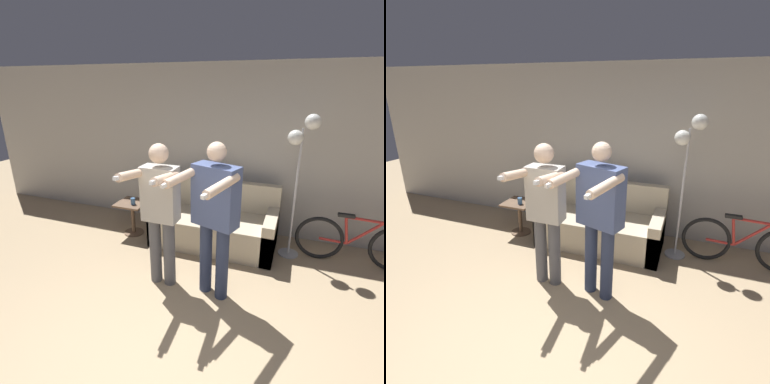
% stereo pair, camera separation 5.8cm
% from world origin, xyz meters
% --- Properties ---
extents(wall_back, '(10.00, 0.05, 2.60)m').
position_xyz_m(wall_back, '(0.00, 3.08, 1.30)').
color(wall_back, '#B7B2A8').
rests_on(wall_back, ground_plane).
extents(couch, '(1.80, 0.86, 0.90)m').
position_xyz_m(couch, '(-0.26, 2.48, 0.29)').
color(couch, beige).
rests_on(couch, ground_plane).
extents(person_left, '(0.47, 0.67, 1.70)m').
position_xyz_m(person_left, '(-0.58, 1.31, 0.98)').
color(person_left, '#56565B').
rests_on(person_left, ground_plane).
extents(person_right, '(0.68, 0.79, 1.76)m').
position_xyz_m(person_right, '(0.05, 1.31, 1.03)').
color(person_right, '#2D3856').
rests_on(person_right, ground_plane).
extents(cat, '(0.42, 0.14, 0.18)m').
position_xyz_m(cat, '(-0.38, 2.80, 0.98)').
color(cat, '#B7AD9E').
rests_on(cat, couch).
extents(floor_lamp, '(0.37, 0.28, 1.95)m').
position_xyz_m(floor_lamp, '(0.83, 2.51, 1.52)').
color(floor_lamp, '#B2B2B7').
rests_on(floor_lamp, ground_plane).
extents(side_table, '(0.45, 0.45, 0.53)m').
position_xyz_m(side_table, '(-1.58, 2.32, 0.38)').
color(side_table, brown).
rests_on(side_table, ground_plane).
extents(cup, '(0.07, 0.07, 0.10)m').
position_xyz_m(cup, '(-1.52, 2.25, 0.58)').
color(cup, '#3D6693').
rests_on(cup, side_table).
extents(bicycle, '(1.53, 0.07, 0.71)m').
position_xyz_m(bicycle, '(1.65, 2.54, 0.33)').
color(bicycle, black).
rests_on(bicycle, ground_plane).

